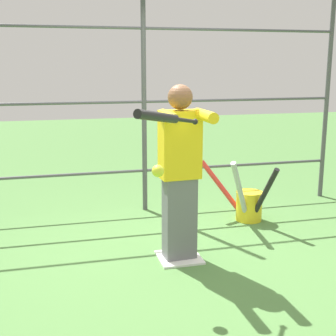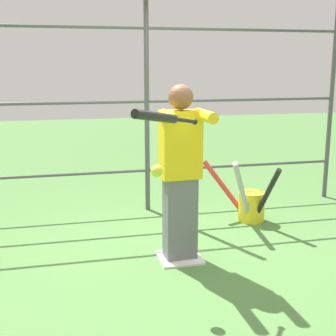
% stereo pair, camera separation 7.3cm
% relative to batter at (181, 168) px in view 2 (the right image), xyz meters
% --- Properties ---
extents(ground_plane, '(24.00, 24.00, 0.00)m').
position_rel_batter_xyz_m(ground_plane, '(0.00, -0.02, -0.89)').
color(ground_plane, '#4C7A3D').
extents(home_plate, '(0.40, 0.40, 0.02)m').
position_rel_batter_xyz_m(home_plate, '(0.00, -0.02, -0.88)').
color(home_plate, white).
rests_on(home_plate, ground).
extents(fence_backstop, '(5.10, 0.06, 2.74)m').
position_rel_batter_xyz_m(fence_backstop, '(0.00, -1.62, 0.48)').
color(fence_backstop, '#4C4C51').
rests_on(fence_backstop, ground).
extents(batter, '(0.42, 0.56, 1.64)m').
position_rel_batter_xyz_m(batter, '(0.00, 0.00, 0.00)').
color(batter, slate).
rests_on(batter, ground).
extents(baseball_bat_swinging, '(0.64, 0.68, 0.20)m').
position_rel_batter_xyz_m(baseball_bat_swinging, '(0.36, 0.81, 0.56)').
color(baseball_bat_swinging, black).
extents(softball_in_flight, '(0.10, 0.10, 0.10)m').
position_rel_batter_xyz_m(softball_in_flight, '(0.35, 0.58, 0.12)').
color(softball_in_flight, yellow).
extents(bat_bucket, '(0.68, 0.86, 0.81)m').
position_rel_batter_xyz_m(bat_bucket, '(-1.08, -0.88, -0.67)').
color(bat_bucket, yellow).
rests_on(bat_bucket, ground).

